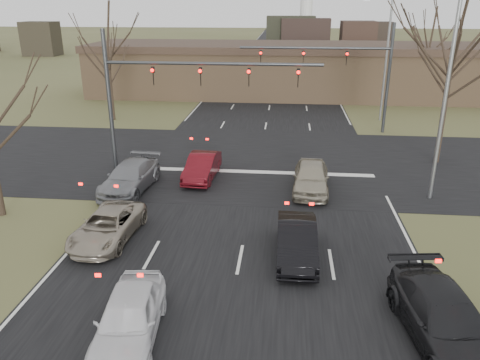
% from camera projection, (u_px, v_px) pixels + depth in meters
% --- Properties ---
extents(ground, '(360.00, 360.00, 0.00)m').
position_uv_depth(ground, '(231.00, 307.00, 15.29)').
color(ground, '#474B28').
rests_on(ground, ground).
extents(road_main, '(14.00, 300.00, 0.02)m').
position_uv_depth(road_main, '(277.00, 68.00, 71.09)').
color(road_main, black).
rests_on(road_main, ground).
extents(road_cross, '(200.00, 14.00, 0.02)m').
position_uv_depth(road_cross, '(259.00, 161.00, 29.24)').
color(road_cross, black).
rests_on(road_cross, ground).
extents(building, '(42.40, 10.40, 5.30)m').
position_uv_depth(building, '(291.00, 69.00, 49.50)').
color(building, '#896949').
rests_on(building, ground).
extents(mast_arm_near, '(12.12, 0.24, 8.00)m').
position_uv_depth(mast_arm_near, '(164.00, 84.00, 26.06)').
color(mast_arm_near, '#383A3D').
rests_on(mast_arm_near, ground).
extents(mast_arm_far, '(11.12, 0.24, 8.00)m').
position_uv_depth(mast_arm_far, '(350.00, 65.00, 34.33)').
color(mast_arm_far, '#383A3D').
rests_on(mast_arm_far, ground).
extents(streetlight_right_near, '(2.34, 0.25, 10.00)m').
position_uv_depth(streetlight_right_near, '(443.00, 88.00, 21.79)').
color(streetlight_right_near, gray).
rests_on(streetlight_right_near, ground).
extents(streetlight_right_far, '(2.34, 0.25, 10.00)m').
position_uv_depth(streetlight_right_far, '(385.00, 52.00, 37.55)').
color(streetlight_right_far, gray).
rests_on(streetlight_right_far, ground).
extents(tree_right_near, '(6.90, 6.90, 11.50)m').
position_uv_depth(tree_right_near, '(460.00, 10.00, 25.99)').
color(tree_right_near, black).
rests_on(tree_right_near, ground).
extents(tree_left_far, '(5.70, 5.70, 9.50)m').
position_uv_depth(tree_left_far, '(105.00, 29.00, 37.13)').
color(tree_left_far, black).
rests_on(tree_left_far, ground).
extents(tree_right_far, '(5.40, 5.40, 9.00)m').
position_uv_depth(tree_right_far, '(432.00, 29.00, 43.98)').
color(tree_right_far, black).
rests_on(tree_right_far, ground).
extents(car_silver_suv, '(2.31, 4.61, 1.25)m').
position_uv_depth(car_silver_suv, '(108.00, 226.00, 19.40)').
color(car_silver_suv, gray).
rests_on(car_silver_suv, ground).
extents(car_white_sedan, '(2.15, 4.46, 1.47)m').
position_uv_depth(car_white_sedan, '(129.00, 318.00, 13.59)').
color(car_white_sedan, silver).
rests_on(car_white_sedan, ground).
extents(car_black_hatch, '(1.55, 4.31, 1.41)m').
position_uv_depth(car_black_hatch, '(297.00, 241.00, 18.03)').
color(car_black_hatch, black).
rests_on(car_black_hatch, ground).
extents(car_charcoal_sedan, '(2.77, 5.43, 1.51)m').
position_uv_depth(car_charcoal_sedan, '(445.00, 319.00, 13.49)').
color(car_charcoal_sedan, black).
rests_on(car_charcoal_sedan, ground).
extents(car_grey_ahead, '(2.45, 5.17, 1.45)m').
position_uv_depth(car_grey_ahead, '(130.00, 177.00, 24.56)').
color(car_grey_ahead, slate).
rests_on(car_grey_ahead, ground).
extents(car_red_ahead, '(1.67, 4.28, 1.39)m').
position_uv_depth(car_red_ahead, '(202.00, 167.00, 26.20)').
color(car_red_ahead, '#4D0B11').
rests_on(car_red_ahead, ground).
extents(car_silver_ahead, '(2.07, 4.63, 1.55)m').
position_uv_depth(car_silver_ahead, '(311.00, 177.00, 24.42)').
color(car_silver_ahead, '#9C947E').
rests_on(car_silver_ahead, ground).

